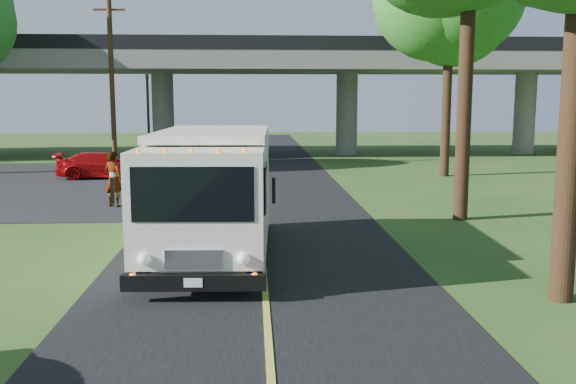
{
  "coord_description": "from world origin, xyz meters",
  "views": [
    {
      "loc": [
        -0.22,
        -10.24,
        3.74
      ],
      "look_at": [
        0.58,
        4.25,
        1.6
      ],
      "focal_mm": 40.0,
      "sensor_mm": 36.0,
      "label": 1
    }
  ],
  "objects": [
    {
      "name": "ground",
      "position": [
        0.0,
        0.0,
        0.0
      ],
      "size": [
        120.0,
        120.0,
        0.0
      ],
      "primitive_type": "plane",
      "color": "#2A4A1A",
      "rests_on": "ground"
    },
    {
      "name": "road",
      "position": [
        0.0,
        10.0,
        0.01
      ],
      "size": [
        7.0,
        90.0,
        0.02
      ],
      "primitive_type": "cube",
      "color": "black",
      "rests_on": "ground"
    },
    {
      "name": "parking_lot",
      "position": [
        -11.0,
        18.0,
        0.01
      ],
      "size": [
        16.0,
        18.0,
        0.01
      ],
      "primitive_type": "cube",
      "color": "black",
      "rests_on": "ground"
    },
    {
      "name": "lane_line",
      "position": [
        0.0,
        10.0,
        0.03
      ],
      "size": [
        0.12,
        90.0,
        0.01
      ],
      "primitive_type": "cube",
      "color": "gold",
      "rests_on": "road"
    },
    {
      "name": "overpass",
      "position": [
        0.0,
        32.0,
        4.56
      ],
      "size": [
        54.0,
        10.0,
        7.3
      ],
      "color": "slate",
      "rests_on": "ground"
    },
    {
      "name": "traffic_signal",
      "position": [
        -6.0,
        26.0,
        3.2
      ],
      "size": [
        0.18,
        0.22,
        5.2
      ],
      "color": "black",
      "rests_on": "ground"
    },
    {
      "name": "utility_pole",
      "position": [
        -7.5,
        24.0,
        4.59
      ],
      "size": [
        1.6,
        0.26,
        9.0
      ],
      "color": "#472D19",
      "rests_on": "ground"
    },
    {
      "name": "step_van",
      "position": [
        -1.17,
        4.6,
        1.61
      ],
      "size": [
        2.88,
        7.17,
        2.97
      ],
      "rotation": [
        0.0,
        0.0,
        -0.04
      ],
      "color": "silver",
      "rests_on": "ground"
    },
    {
      "name": "red_sedan",
      "position": [
        -7.23,
        19.99,
        0.61
      ],
      "size": [
        4.37,
        2.16,
        1.22
      ],
      "primitive_type": "imported",
      "rotation": [
        0.0,
        0.0,
        1.68
      ],
      "color": "#B00A0D",
      "rests_on": "ground"
    },
    {
      "name": "pedestrian",
      "position": [
        -5.0,
        11.86,
        0.97
      ],
      "size": [
        0.84,
        0.74,
        1.94
      ],
      "primitive_type": "imported",
      "rotation": [
        0.0,
        0.0,
        2.66
      ],
      "color": "gray",
      "rests_on": "ground"
    }
  ]
}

